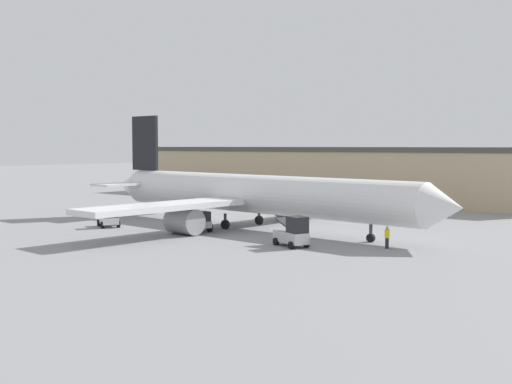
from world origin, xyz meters
The scene contains 7 objects.
ground_plane centered at (0.00, 0.00, 0.00)m, with size 400.00×400.00×0.00m, color gray.
terminal_building centered at (-13.30, 35.80, 3.96)m, with size 66.10×13.43×7.90m.
airplane centered at (-1.03, 0.08, 3.30)m, with size 43.86×37.03×11.52m.
ground_crew_worker centered at (15.78, -3.24, 0.95)m, with size 0.39×0.39×1.78m.
baggage_tug centered at (-2.82, -5.42, 0.93)m, with size 3.35×2.84×1.95m.
belt_loader_truck centered at (9.47, -7.17, 1.13)m, with size 3.57×2.63×2.51m.
pushback_tug centered at (-12.07, -8.36, 0.91)m, with size 3.17×2.85×1.98m.
Camera 1 is at (38.85, -48.92, 8.10)m, focal length 45.00 mm.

